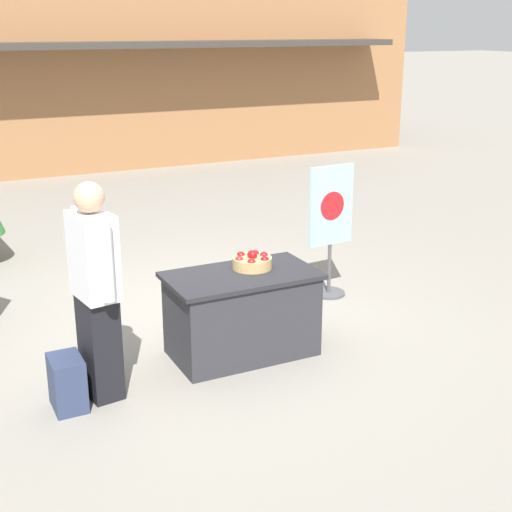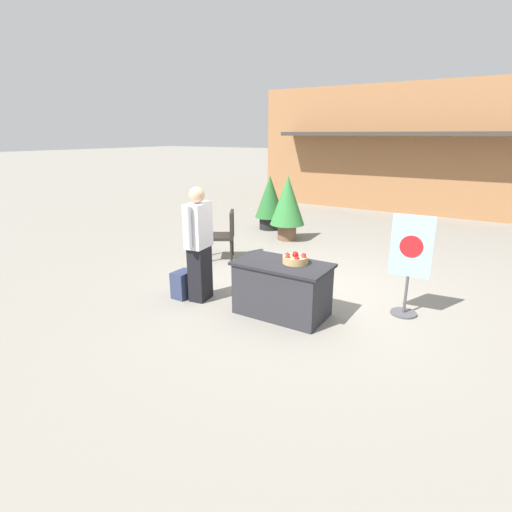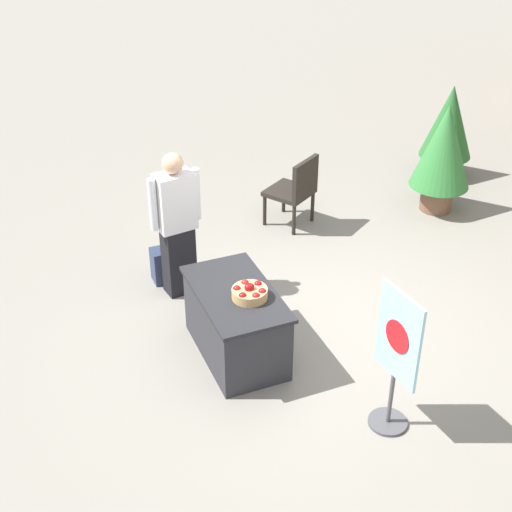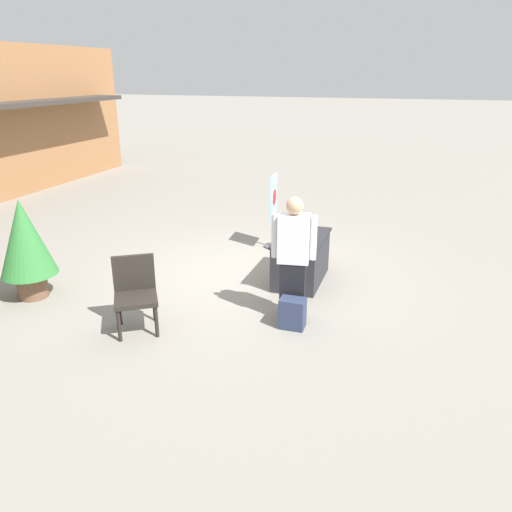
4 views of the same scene
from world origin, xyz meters
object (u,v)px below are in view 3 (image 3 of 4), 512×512
at_px(person_visitor, 177,224).
at_px(potted_plant_far_left, 448,127).
at_px(display_table, 236,323).
at_px(patio_chair, 296,188).
at_px(backpack, 166,264).
at_px(potted_plant_far_right, 443,151).
at_px(poster_board, 396,358).
at_px(apple_basket, 250,292).

distance_m(person_visitor, potted_plant_far_left, 4.96).
height_order(display_table, patio_chair, patio_chair).
height_order(backpack, potted_plant_far_right, potted_plant_far_right).
relative_size(poster_board, potted_plant_far_right, 0.93).
bearing_deg(poster_board, display_table, -63.67).
relative_size(backpack, potted_plant_far_right, 0.27).
relative_size(person_visitor, patio_chair, 1.76).
distance_m(display_table, potted_plant_far_right, 4.25).
distance_m(apple_basket, poster_board, 1.57).
distance_m(display_table, apple_basket, 0.47).
bearing_deg(display_table, person_visitor, -171.78).
distance_m(display_table, potted_plant_far_left, 5.36).
xyz_separation_m(display_table, patio_chair, (-2.25, 1.72, 0.17)).
relative_size(backpack, patio_chair, 0.43).
distance_m(backpack, patio_chair, 2.12).
xyz_separation_m(poster_board, potted_plant_far_left, (-4.32, 3.62, 0.01)).
xyz_separation_m(poster_board, potted_plant_far_right, (-3.39, 2.85, 0.12)).
distance_m(poster_board, potted_plant_far_right, 4.43).
distance_m(backpack, potted_plant_far_left, 4.98).
bearing_deg(patio_chair, apple_basket, 113.48).
xyz_separation_m(apple_basket, person_visitor, (-1.47, -0.28, 0.07)).
bearing_deg(apple_basket, display_table, -148.33).
height_order(person_visitor, backpack, person_visitor).
bearing_deg(patio_chair, potted_plant_far_right, -132.03).
bearing_deg(backpack, apple_basket, 11.61).
bearing_deg(potted_plant_far_right, person_visitor, -81.64).
height_order(backpack, poster_board, poster_board).
relative_size(display_table, person_visitor, 0.76).
relative_size(backpack, poster_board, 0.29).
bearing_deg(poster_board, potted_plant_far_right, -135.34).
relative_size(apple_basket, poster_board, 0.24).
bearing_deg(potted_plant_far_left, display_table, -57.97).
height_order(person_visitor, potted_plant_far_left, person_visitor).
height_order(poster_board, patio_chair, poster_board).
bearing_deg(patio_chair, backpack, 75.56).
height_order(display_table, potted_plant_far_right, potted_plant_far_right).
xyz_separation_m(display_table, poster_board, (1.48, 0.91, 0.39)).
xyz_separation_m(display_table, potted_plant_far_left, (-2.83, 4.53, 0.40)).
relative_size(display_table, potted_plant_far_left, 0.92).
bearing_deg(apple_basket, potted_plant_far_left, 123.90).
bearing_deg(display_table, poster_board, 31.55).
xyz_separation_m(apple_basket, backpack, (-1.76, -0.36, -0.61)).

